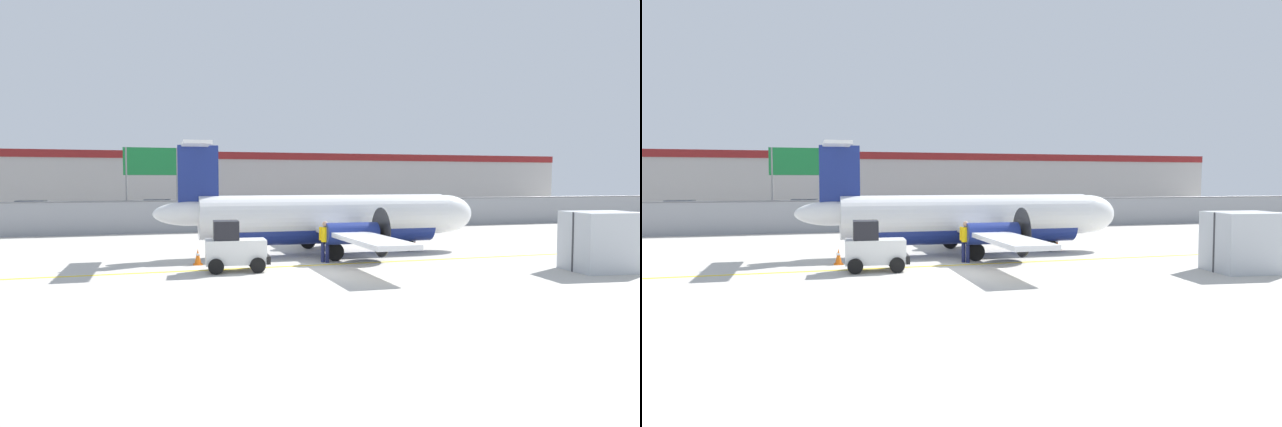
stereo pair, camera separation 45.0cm
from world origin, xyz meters
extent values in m
plane|color=#BCB7AD|center=(0.00, 0.00, 0.00)|extent=(140.00, 140.00, 0.00)
cube|color=yellow|center=(0.00, 2.00, 0.00)|extent=(84.00, 0.20, 0.01)
cube|color=gray|center=(0.00, 18.00, 1.00)|extent=(98.00, 0.04, 2.00)
cylinder|color=slate|center=(0.00, 18.00, 2.05)|extent=(98.00, 0.10, 0.10)
cube|color=#38383A|center=(0.00, 29.50, 0.06)|extent=(98.00, 17.00, 0.12)
cube|color=#BCB7B2|center=(0.00, 48.00, 3.25)|extent=(91.00, 8.00, 6.50)
cube|color=maroon|center=(0.00, 44.00, 6.10)|extent=(91.00, 0.20, 0.80)
cylinder|color=white|center=(1.45, 5.11, 1.75)|extent=(11.44, 2.14, 1.90)
ellipsoid|color=white|center=(7.44, 4.99, 1.75)|extent=(2.67, 1.86, 1.80)
ellipsoid|color=white|center=(-4.54, 5.24, 1.95)|extent=(3.24, 1.11, 1.05)
cylinder|color=navy|center=(1.45, 5.11, 1.23)|extent=(10.26, 1.70, 1.48)
cube|color=white|center=(1.55, 5.11, 1.18)|extent=(1.94, 16.03, 0.18)
cylinder|color=navy|center=(1.81, 7.71, 1.18)|extent=(2.22, 0.95, 0.90)
cone|color=black|center=(2.96, 7.68, 1.18)|extent=(0.46, 0.45, 0.44)
cylinder|color=#262626|center=(3.11, 7.68, 1.18)|extent=(0.08, 2.10, 2.10)
cylinder|color=navy|center=(1.70, 2.51, 1.18)|extent=(2.22, 0.95, 0.90)
cone|color=black|center=(2.85, 2.48, 1.18)|extent=(0.46, 0.45, 0.44)
cylinder|color=#262626|center=(3.00, 2.48, 1.18)|extent=(0.08, 2.10, 2.10)
cube|color=navy|center=(-4.25, 5.23, 3.30)|extent=(1.70, 0.22, 3.10)
cube|color=white|center=(-4.40, 5.24, 4.85)|extent=(1.20, 4.82, 0.14)
cylinder|color=#59595B|center=(5.47, 5.03, 0.79)|extent=(0.14, 0.14, 0.97)
cylinder|color=black|center=(5.47, 5.03, 0.30)|extent=(0.60, 0.23, 0.60)
cylinder|color=#59595B|center=(1.20, 7.33, 0.83)|extent=(0.14, 0.14, 0.90)
cylinder|color=black|center=(1.20, 7.33, 0.38)|extent=(0.76, 0.24, 0.76)
cylinder|color=#59595B|center=(1.10, 2.91, 0.83)|extent=(0.14, 0.14, 0.90)
cylinder|color=black|center=(1.10, 2.91, 0.38)|extent=(0.76, 0.24, 0.76)
cube|color=silver|center=(-3.26, 1.46, 0.73)|extent=(2.28, 1.26, 0.90)
cube|color=black|center=(-3.61, 1.49, 1.53)|extent=(0.97, 1.06, 0.70)
cube|color=black|center=(-2.11, 1.38, 0.43)|extent=(0.24, 1.11, 0.30)
cylinder|color=black|center=(-2.46, 2.01, 0.28)|extent=(0.57, 0.22, 0.56)
cylinder|color=black|center=(-2.55, 0.81, 0.28)|extent=(0.57, 0.22, 0.56)
cylinder|color=black|center=(-3.96, 2.12, 0.28)|extent=(0.57, 0.22, 0.56)
cylinder|color=black|center=(-4.05, 0.92, 0.28)|extent=(0.57, 0.22, 0.56)
cylinder|color=#191E4C|center=(0.66, 2.53, 0.42)|extent=(0.23, 0.23, 0.85)
cylinder|color=#191E4C|center=(0.51, 2.67, 0.42)|extent=(0.23, 0.23, 0.85)
cylinder|color=yellow|center=(0.58, 2.60, 1.15)|extent=(0.48, 0.48, 0.60)
cylinder|color=yellow|center=(0.74, 2.45, 1.18)|extent=(0.14, 0.14, 0.55)
cylinder|color=yellow|center=(0.42, 2.75, 1.18)|extent=(0.14, 0.14, 0.55)
sphere|color=tan|center=(0.58, 2.60, 1.59)|extent=(0.22, 0.22, 0.22)
cube|color=#B7BCC1|center=(9.78, -2.47, 1.10)|extent=(2.63, 2.29, 2.20)
cube|color=#333338|center=(9.78, -2.47, 1.10)|extent=(2.43, 0.39, 2.20)
cube|color=orange|center=(-4.46, 3.47, 0.02)|extent=(0.36, 0.36, 0.04)
cone|color=orange|center=(-4.46, 3.47, 0.34)|extent=(0.28, 0.28, 0.60)
cylinder|color=white|center=(-4.46, 3.47, 0.42)|extent=(0.17, 0.17, 0.08)
cube|color=orange|center=(5.98, 5.34, 0.02)|extent=(0.36, 0.36, 0.04)
cone|color=orange|center=(5.98, 5.34, 0.34)|extent=(0.28, 0.28, 0.60)
cylinder|color=white|center=(5.98, 5.34, 0.42)|extent=(0.17, 0.17, 0.08)
cube|color=#B28C19|center=(-15.56, 32.61, 0.74)|extent=(4.23, 1.77, 0.80)
cube|color=#262D38|center=(-15.41, 32.61, 1.42)|extent=(2.23, 1.60, 0.56)
cylinder|color=black|center=(-16.97, 31.74, 0.42)|extent=(0.60, 0.21, 0.60)
cylinder|color=black|center=(-16.94, 33.53, 0.42)|extent=(0.60, 0.21, 0.60)
cylinder|color=black|center=(-14.17, 31.69, 0.42)|extent=(0.60, 0.21, 0.60)
cylinder|color=black|center=(-14.14, 33.49, 0.42)|extent=(0.60, 0.21, 0.60)
cube|color=#B28C19|center=(-8.99, 25.50, 0.74)|extent=(4.36, 2.15, 0.80)
cube|color=#262D38|center=(-8.84, 25.48, 1.42)|extent=(2.36, 1.79, 0.56)
cylinder|color=black|center=(-10.48, 24.75, 0.42)|extent=(0.62, 0.26, 0.60)
cylinder|color=black|center=(-10.29, 26.54, 0.42)|extent=(0.62, 0.26, 0.60)
cylinder|color=black|center=(-7.70, 24.45, 0.42)|extent=(0.62, 0.26, 0.60)
cylinder|color=black|center=(-7.50, 26.24, 0.42)|extent=(0.62, 0.26, 0.60)
cube|color=slate|center=(-5.51, 32.49, 0.74)|extent=(4.35, 2.10, 0.80)
cube|color=#262D38|center=(-5.36, 32.48, 1.42)|extent=(2.34, 1.77, 0.56)
cylinder|color=black|center=(-6.99, 31.73, 0.42)|extent=(0.62, 0.26, 0.60)
cylinder|color=black|center=(-6.81, 33.53, 0.42)|extent=(0.62, 0.26, 0.60)
cylinder|color=black|center=(-4.20, 31.46, 0.42)|extent=(0.62, 0.26, 0.60)
cylinder|color=black|center=(-4.03, 33.25, 0.42)|extent=(0.62, 0.26, 0.60)
cube|color=navy|center=(0.27, 33.02, 0.74)|extent=(4.39, 2.24, 0.80)
cube|color=#262D38|center=(0.12, 33.04, 1.42)|extent=(2.39, 1.84, 0.56)
cylinder|color=black|center=(1.77, 33.73, 0.42)|extent=(0.62, 0.28, 0.60)
cylinder|color=black|center=(1.54, 31.95, 0.42)|extent=(0.62, 0.28, 0.60)
cylinder|color=black|center=(-1.00, 34.10, 0.42)|extent=(0.62, 0.28, 0.60)
cylinder|color=black|center=(-1.24, 32.31, 0.42)|extent=(0.62, 0.28, 0.60)
cube|color=red|center=(5.44, 34.30, 0.74)|extent=(4.30, 1.97, 0.80)
cube|color=#262D38|center=(5.29, 34.29, 1.42)|extent=(2.30, 1.70, 0.56)
cylinder|color=black|center=(6.78, 35.29, 0.42)|extent=(0.61, 0.24, 0.60)
cylinder|color=black|center=(6.90, 33.50, 0.42)|extent=(0.61, 0.24, 0.60)
cylinder|color=black|center=(3.98, 35.11, 0.42)|extent=(0.61, 0.24, 0.60)
cylinder|color=black|center=(4.10, 33.31, 0.42)|extent=(0.61, 0.24, 0.60)
cube|color=silver|center=(9.34, 35.60, 0.74)|extent=(4.37, 2.18, 0.80)
cube|color=#262D38|center=(9.19, 35.58, 1.42)|extent=(2.37, 1.81, 0.56)
cylinder|color=black|center=(10.62, 36.66, 0.42)|extent=(0.62, 0.27, 0.60)
cylinder|color=black|center=(10.83, 34.87, 0.42)|extent=(0.62, 0.27, 0.60)
cylinder|color=black|center=(7.84, 36.33, 0.42)|extent=(0.62, 0.27, 0.60)
cylinder|color=black|center=(8.05, 34.54, 0.42)|extent=(0.62, 0.27, 0.60)
cube|color=red|center=(13.88, 32.26, 0.74)|extent=(4.29, 1.93, 0.80)
cube|color=#262D38|center=(13.73, 32.27, 1.42)|extent=(2.28, 1.68, 0.56)
cylinder|color=black|center=(15.33, 33.08, 0.42)|extent=(0.61, 0.23, 0.60)
cylinder|color=black|center=(15.23, 31.29, 0.42)|extent=(0.61, 0.23, 0.60)
cylinder|color=black|center=(12.54, 33.24, 0.42)|extent=(0.61, 0.23, 0.60)
cylinder|color=black|center=(12.44, 31.44, 0.42)|extent=(0.61, 0.23, 0.60)
cylinder|color=slate|center=(-7.54, 19.51, 2.75)|extent=(0.14, 0.14, 5.50)
cylinder|color=slate|center=(-4.34, 19.51, 2.75)|extent=(0.14, 0.14, 5.50)
cube|color=#14662D|center=(-5.94, 19.51, 4.60)|extent=(3.60, 0.10, 1.80)
camera|label=1|loc=(-6.47, -19.49, 3.37)|focal=32.00mm
camera|label=2|loc=(-6.03, -19.62, 3.37)|focal=32.00mm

